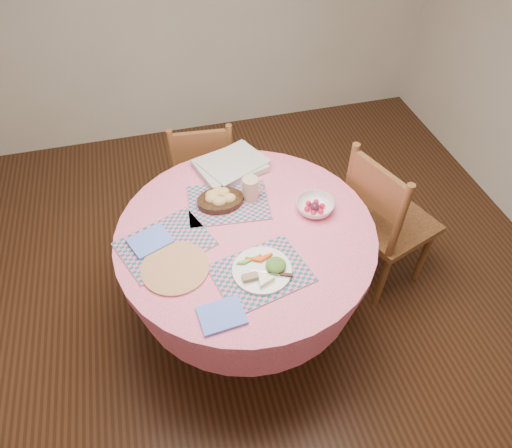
# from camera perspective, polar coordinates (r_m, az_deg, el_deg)

# --- Properties ---
(ground) EXTENTS (4.00, 4.00, 0.00)m
(ground) POSITION_cam_1_polar(r_m,az_deg,el_deg) (2.76, -1.03, -11.43)
(ground) COLOR #331C0F
(ground) RESTS_ON ground
(room_envelope) EXTENTS (4.01, 4.01, 2.71)m
(room_envelope) POSITION_cam_1_polar(r_m,az_deg,el_deg) (1.59, -1.90, 23.52)
(room_envelope) COLOR silver
(room_envelope) RESTS_ON ground
(dining_table) EXTENTS (1.24, 1.24, 0.75)m
(dining_table) POSITION_cam_1_polar(r_m,az_deg,el_deg) (2.30, -1.21, -4.07)
(dining_table) COLOR pink
(dining_table) RESTS_ON ground
(chair_right) EXTENTS (0.55, 0.56, 0.96)m
(chair_right) POSITION_cam_1_polar(r_m,az_deg,el_deg) (2.65, 15.69, 0.54)
(chair_right) COLOR brown
(chair_right) RESTS_ON ground
(chair_back) EXTENTS (0.44, 0.42, 0.87)m
(chair_back) POSITION_cam_1_polar(r_m,az_deg,el_deg) (2.94, -6.60, 6.49)
(chair_back) COLOR brown
(chair_back) RESTS_ON ground
(placemat_front) EXTENTS (0.46, 0.38, 0.01)m
(placemat_front) POSITION_cam_1_polar(r_m,az_deg,el_deg) (1.99, 0.64, -6.16)
(placemat_front) COLOR #11625E
(placemat_front) RESTS_ON dining_table
(placemat_left) EXTENTS (0.48, 0.43, 0.01)m
(placemat_left) POSITION_cam_1_polar(r_m,az_deg,el_deg) (2.14, -11.29, -2.45)
(placemat_left) COLOR #11625E
(placemat_left) RESTS_ON dining_table
(placemat_back) EXTENTS (0.43, 0.34, 0.01)m
(placemat_back) POSITION_cam_1_polar(r_m,az_deg,el_deg) (2.29, -3.49, 2.71)
(placemat_back) COLOR #11625E
(placemat_back) RESTS_ON dining_table
(wicker_trivet) EXTENTS (0.30, 0.30, 0.01)m
(wicker_trivet) POSITION_cam_1_polar(r_m,az_deg,el_deg) (2.03, -10.05, -5.43)
(wicker_trivet) COLOR #9F7245
(wicker_trivet) RESTS_ON dining_table
(napkin_near) EXTENTS (0.19, 0.16, 0.01)m
(napkin_near) POSITION_cam_1_polar(r_m,az_deg,el_deg) (1.87, -4.30, -11.33)
(napkin_near) COLOR #5C79EF
(napkin_near) RESTS_ON dining_table
(napkin_far) EXTENTS (0.22, 0.20, 0.01)m
(napkin_far) POSITION_cam_1_polar(r_m,az_deg,el_deg) (2.15, -13.07, -2.10)
(napkin_far) COLOR #5C79EF
(napkin_far) RESTS_ON placemat_left
(dinner_plate) EXTENTS (0.26, 0.26, 0.05)m
(dinner_plate) POSITION_cam_1_polar(r_m,az_deg,el_deg) (1.98, 1.00, -5.71)
(dinner_plate) COLOR white
(dinner_plate) RESTS_ON placemat_front
(bread_bowl) EXTENTS (0.23, 0.23, 0.08)m
(bread_bowl) POSITION_cam_1_polar(r_m,az_deg,el_deg) (2.26, -4.56, 3.24)
(bread_bowl) COLOR black
(bread_bowl) RESTS_ON placemat_back
(latte_mug) EXTENTS (0.12, 0.08, 0.13)m
(latte_mug) POSITION_cam_1_polar(r_m,az_deg,el_deg) (2.26, -0.64, 4.42)
(latte_mug) COLOR tan
(latte_mug) RESTS_ON placemat_back
(fruit_bowl) EXTENTS (0.24, 0.24, 0.06)m
(fruit_bowl) POSITION_cam_1_polar(r_m,az_deg,el_deg) (2.25, 7.35, 2.18)
(fruit_bowl) COLOR white
(fruit_bowl) RESTS_ON dining_table
(newspaper_stack) EXTENTS (0.42, 0.36, 0.04)m
(newspaper_stack) POSITION_cam_1_polar(r_m,az_deg,el_deg) (2.47, -3.20, 7.37)
(newspaper_stack) COLOR silver
(newspaper_stack) RESTS_ON dining_table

